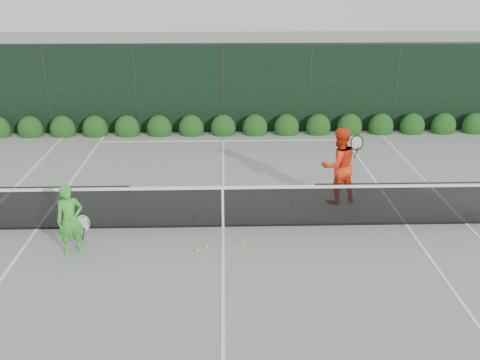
{
  "coord_description": "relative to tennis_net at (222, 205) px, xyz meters",
  "views": [
    {
      "loc": [
        0.07,
        -10.69,
        5.35
      ],
      "look_at": [
        0.39,
        0.3,
        1.0
      ],
      "focal_mm": 40.0,
      "sensor_mm": 36.0,
      "label": 1
    }
  ],
  "objects": [
    {
      "name": "ground",
      "position": [
        0.02,
        0.0,
        -0.53
      ],
      "size": [
        80.0,
        80.0,
        0.0
      ],
      "primitive_type": "plane",
      "color": "gray",
      "rests_on": "ground"
    },
    {
      "name": "tennis_net",
      "position": [
        0.0,
        0.0,
        0.0
      ],
      "size": [
        12.9,
        0.1,
        1.07
      ],
      "color": "black",
      "rests_on": "ground"
    },
    {
      "name": "player_woman",
      "position": [
        -3.0,
        -1.05,
        0.19
      ],
      "size": [
        0.65,
        0.53,
        1.45
      ],
      "rotation": [
        0.0,
        0.0,
        0.42
      ],
      "color": "green",
      "rests_on": "ground"
    },
    {
      "name": "player_man",
      "position": [
        2.82,
        1.32,
        0.41
      ],
      "size": [
        1.08,
        0.95,
        1.88
      ],
      "rotation": [
        0.0,
        0.0,
        3.44
      ],
      "color": "#FF3915",
      "rests_on": "ground"
    },
    {
      "name": "court_lines",
      "position": [
        0.02,
        0.0,
        -0.53
      ],
      "size": [
        11.03,
        23.83,
        0.01
      ],
      "color": "white",
      "rests_on": "ground"
    },
    {
      "name": "windscreen_fence",
      "position": [
        0.02,
        -2.71,
        0.98
      ],
      "size": [
        32.0,
        21.07,
        3.06
      ],
      "color": "black",
      "rests_on": "ground"
    },
    {
      "name": "hedge_row",
      "position": [
        0.02,
        7.15,
        -0.3
      ],
      "size": [
        31.66,
        0.65,
        0.94
      ],
      "color": "#0E340E",
      "rests_on": "ground"
    },
    {
      "name": "tennis_balls",
      "position": [
        0.49,
        -0.08,
        -0.5
      ],
      "size": [
        2.96,
        2.38,
        0.07
      ],
      "color": "#BAE031",
      "rests_on": "ground"
    }
  ]
}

